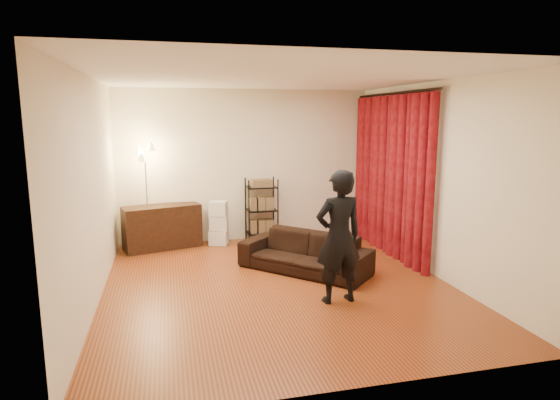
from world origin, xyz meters
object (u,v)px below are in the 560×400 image
object	(u,v)px
media_cabinet	(162,227)
wire_shelf	(262,210)
sofa	(305,253)
floor_lamp	(147,199)
storage_boxes	(219,223)
person	(339,237)

from	to	relation	value
media_cabinet	wire_shelf	xyz separation A→B (m)	(1.74, 0.05, 0.20)
sofa	media_cabinet	xyz separation A→B (m)	(-2.01, 1.75, 0.09)
sofa	floor_lamp	distance (m)	2.84
storage_boxes	media_cabinet	bearing A→B (deg)	179.10
media_cabinet	wire_shelf	distance (m)	1.75
storage_boxes	sofa	bearing A→B (deg)	-58.67
person	wire_shelf	xyz separation A→B (m)	(-0.34, 2.98, -0.24)
storage_boxes	wire_shelf	xyz separation A→B (m)	(0.78, 0.07, 0.18)
wire_shelf	floor_lamp	bearing A→B (deg)	161.87
floor_lamp	media_cabinet	bearing A→B (deg)	26.92
media_cabinet	floor_lamp	xyz separation A→B (m)	(-0.22, -0.11, 0.52)
storage_boxes	wire_shelf	bearing A→B (deg)	4.77
sofa	wire_shelf	distance (m)	1.84
sofa	storage_boxes	xyz separation A→B (m)	(-1.05, 1.73, 0.11)
wire_shelf	storage_boxes	bearing A→B (deg)	161.87
wire_shelf	floor_lamp	world-z (taller)	floor_lamp
person	media_cabinet	xyz separation A→B (m)	(-2.08, 2.93, -0.44)
media_cabinet	floor_lamp	bearing A→B (deg)	-168.86
sofa	wire_shelf	xyz separation A→B (m)	(-0.27, 1.80, 0.29)
sofa	storage_boxes	size ratio (longest dim) A/B	2.43
sofa	media_cabinet	world-z (taller)	media_cabinet
person	floor_lamp	distance (m)	3.64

